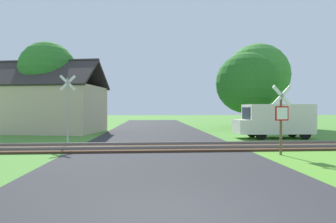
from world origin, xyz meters
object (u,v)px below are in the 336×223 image
(tree_far, at_px, (257,76))
(mail_truck, at_px, (275,120))
(crossing_sign_far, at_px, (68,104))
(tree_left, at_px, (48,69))
(tree_right, at_px, (246,83))
(stop_sign_near, at_px, (281,116))
(house, at_px, (49,107))

(tree_far, height_order, mail_truck, tree_far)
(crossing_sign_far, bearing_deg, tree_left, 113.07)
(tree_left, relative_size, tree_far, 0.84)
(tree_far, bearing_deg, tree_right, -124.26)
(crossing_sign_far, distance_m, tree_far, 21.15)
(tree_left, height_order, tree_far, tree_far)
(stop_sign_near, height_order, tree_right, tree_right)
(crossing_sign_far, bearing_deg, tree_right, 30.60)
(house, xyz_separation_m, tree_left, (-0.22, 0.44, 3.19))
(crossing_sign_far, xyz_separation_m, tree_left, (-4.06, 7.96, 3.08))
(stop_sign_near, distance_m, house, 18.09)
(stop_sign_near, relative_size, tree_right, 0.40)
(tree_right, relative_size, mail_truck, 1.47)
(stop_sign_near, distance_m, crossing_sign_far, 10.83)
(tree_left, bearing_deg, house, -62.89)
(tree_left, xyz_separation_m, tree_far, (20.23, 5.24, 0.33))
(crossing_sign_far, height_order, mail_truck, crossing_sign_far)
(house, xyz_separation_m, mail_truck, (16.57, -5.51, -0.84))
(tree_left, bearing_deg, tree_right, 4.43)
(tree_right, distance_m, tree_far, 4.85)
(tree_right, distance_m, tree_left, 17.66)
(house, xyz_separation_m, tree_far, (20.01, 5.68, 3.52))
(stop_sign_near, height_order, tree_left, tree_left)
(stop_sign_near, bearing_deg, tree_right, -111.11)
(tree_right, relative_size, tree_far, 0.80)
(house, height_order, mail_truck, house)
(tree_right, bearing_deg, crossing_sign_far, -145.44)
(tree_far, relative_size, mail_truck, 1.83)
(stop_sign_near, relative_size, house, 0.31)
(tree_left, bearing_deg, stop_sign_near, -40.68)
(tree_far, bearing_deg, stop_sign_near, -109.61)
(mail_truck, bearing_deg, crossing_sign_far, 99.73)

